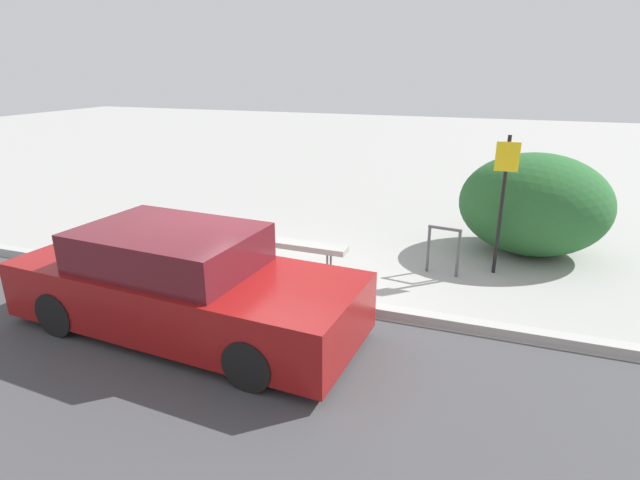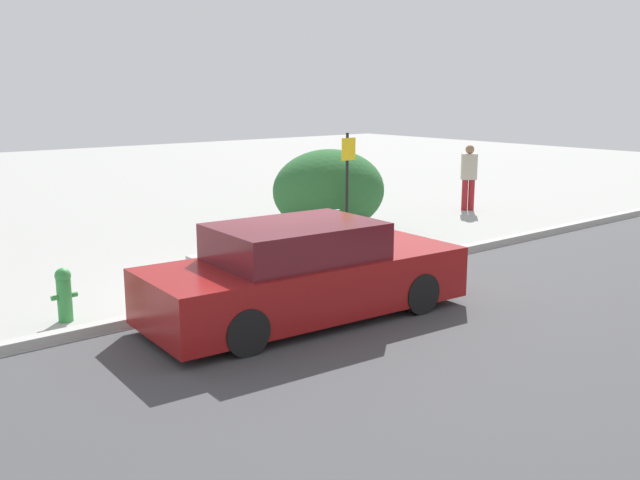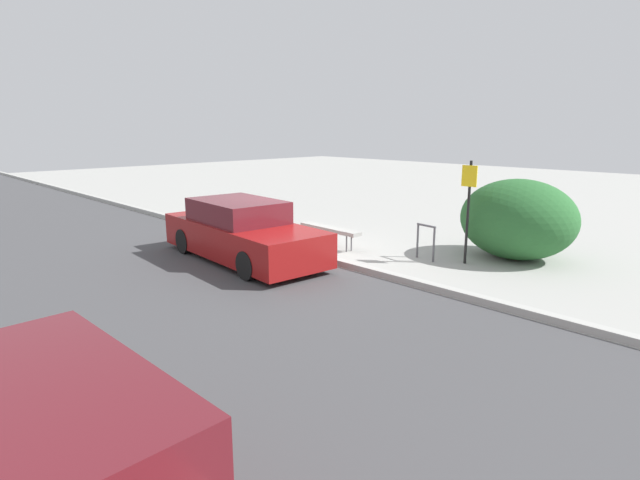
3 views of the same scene
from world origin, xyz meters
TOP-DOWN VIEW (x-y plane):
  - ground_plane at (0.00, 0.00)m, footprint 60.00×60.00m
  - road_strip at (0.00, -5.15)m, footprint 60.00×10.00m
  - curb at (0.00, 0.00)m, footprint 60.00×0.20m
  - bench at (0.11, 1.11)m, footprint 1.99×0.37m
  - bike_rack at (2.56, 1.79)m, footprint 0.55×0.13m
  - sign_post at (3.39, 2.14)m, footprint 0.36×0.08m
  - fire_hydrant at (-3.06, 0.74)m, footprint 0.36×0.22m
  - shrub_hedge at (3.96, 3.41)m, footprint 2.65×2.32m
  - parked_car_near at (-0.40, -1.25)m, footprint 4.72×2.02m

SIDE VIEW (x-z plane):
  - ground_plane at x=0.00m, z-range 0.00..0.00m
  - road_strip at x=0.00m, z-range 0.00..0.01m
  - curb at x=0.00m, z-range 0.00..0.13m
  - fire_hydrant at x=-3.06m, z-range 0.03..0.79m
  - bench at x=0.11m, z-range 0.20..0.71m
  - bike_rack at x=2.56m, z-range 0.09..0.91m
  - parked_car_near at x=-0.40m, z-range -0.05..1.32m
  - shrub_hedge at x=3.96m, z-range 0.00..1.86m
  - sign_post at x=3.39m, z-range 0.23..2.53m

